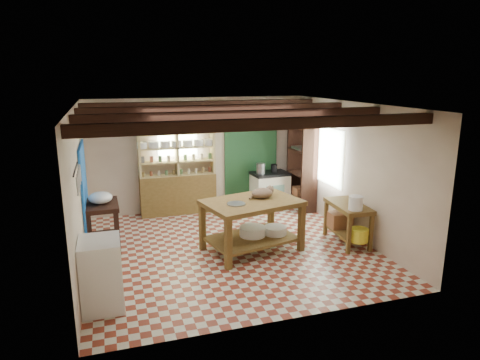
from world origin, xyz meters
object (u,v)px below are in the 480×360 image
object	(u,v)px
work_table	(252,225)
white_cabinet	(101,274)
prep_table	(103,226)
stove	(270,190)
cat	(262,193)
right_counter	(347,223)

from	to	relation	value
work_table	white_cabinet	distance (m)	2.86
work_table	prep_table	xyz separation A→B (m)	(-2.55, 0.87, -0.03)
work_table	white_cabinet	world-z (taller)	white_cabinet
stove	prep_table	bearing A→B (deg)	-163.04
cat	right_counter	bearing A→B (deg)	-34.66
work_table	stove	size ratio (longest dim) A/B	1.91
stove	right_counter	size ratio (longest dim) A/B	0.81
cat	prep_table	bearing A→B (deg)	141.48
work_table	cat	distance (m)	0.61
work_table	right_counter	distance (m)	1.84
right_counter	stove	bearing A→B (deg)	106.22
prep_table	work_table	bearing A→B (deg)	-19.80
prep_table	right_counter	xyz separation A→B (m)	(4.38, -1.08, -0.05)
white_cabinet	cat	xyz separation A→B (m)	(2.81, 1.34, 0.54)
white_cabinet	right_counter	size ratio (longest dim) A/B	0.91
prep_table	cat	distance (m)	2.95
work_table	cat	size ratio (longest dim) A/B	4.16
white_cabinet	cat	world-z (taller)	cat
work_table	stove	world-z (taller)	work_table
white_cabinet	right_counter	bearing A→B (deg)	13.66
cat	white_cabinet	bearing A→B (deg)	-177.63
stove	cat	size ratio (longest dim) A/B	2.17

